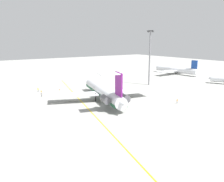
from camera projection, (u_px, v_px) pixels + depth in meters
name	position (u px, v px, depth m)	size (l,w,h in m)	color
ground	(80.00, 100.00, 88.51)	(385.78, 385.78, 0.00)	#9E9E99
main_jetliner	(104.00, 92.00, 86.06)	(41.65, 37.30, 12.33)	silver
airliner_far_left	(175.00, 69.00, 153.59)	(32.24, 31.85, 9.64)	silver
ground_crew_near_nose	(41.00, 92.00, 96.82)	(0.43, 0.28, 1.76)	black
ground_crew_near_tail	(177.00, 100.00, 82.61)	(0.41, 0.29, 1.83)	black
ground_crew_portside	(38.00, 89.00, 101.18)	(0.28, 0.44, 1.77)	black
ground_crew_starboard	(42.00, 94.00, 92.10)	(0.30, 0.36, 1.72)	black
safety_cone_nose	(59.00, 89.00, 105.12)	(0.40, 0.40, 0.55)	#EA590F
safety_cone_wingtip	(120.00, 86.00, 113.05)	(0.40, 0.40, 0.55)	#EA590F
taxiway_centreline	(83.00, 103.00, 83.28)	(101.03, 0.36, 0.01)	gold
light_mast	(150.00, 56.00, 114.07)	(4.00, 0.70, 25.96)	slate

